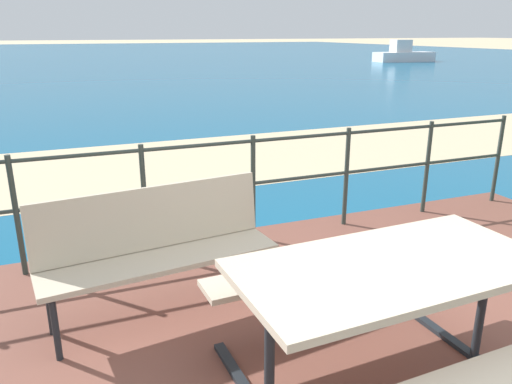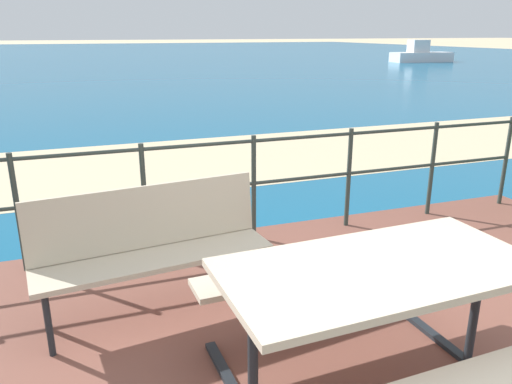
# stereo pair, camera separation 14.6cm
# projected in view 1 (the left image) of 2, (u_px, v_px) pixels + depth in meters

# --- Properties ---
(sea_water) EXTENTS (90.00, 90.00, 0.01)m
(sea_water) POSITION_uv_depth(u_px,v_px,m) (73.00, 57.00, 37.99)
(sea_water) COLOR #145B84
(sea_water) RESTS_ON ground
(beach_strip) EXTENTS (54.02, 3.46, 0.01)m
(beach_strip) POSITION_uv_depth(u_px,v_px,m) (175.00, 163.00, 7.61)
(beach_strip) COLOR beige
(beach_strip) RESTS_ON ground
(picnic_table) EXTENTS (1.64, 1.51, 0.76)m
(picnic_table) POSITION_uv_depth(u_px,v_px,m) (390.00, 293.00, 2.52)
(picnic_table) COLOR #BCAD93
(picnic_table) RESTS_ON patio_paving
(park_bench) EXTENTS (1.60, 0.60, 0.87)m
(park_bench) POSITION_uv_depth(u_px,v_px,m) (157.00, 242.00, 3.32)
(park_bench) COLOR #BCAD93
(park_bench) RESTS_ON patio_paving
(railing_fence) EXTENTS (5.94, 0.04, 0.98)m
(railing_fence) POSITION_uv_depth(u_px,v_px,m) (253.00, 176.00, 4.51)
(railing_fence) COLOR #2D3833
(railing_fence) RESTS_ON patio_paving
(boat_near) EXTENTS (4.51, 1.53, 1.38)m
(boat_near) POSITION_uv_depth(u_px,v_px,m) (404.00, 55.00, 32.57)
(boat_near) COLOR silver
(boat_near) RESTS_ON sea_water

